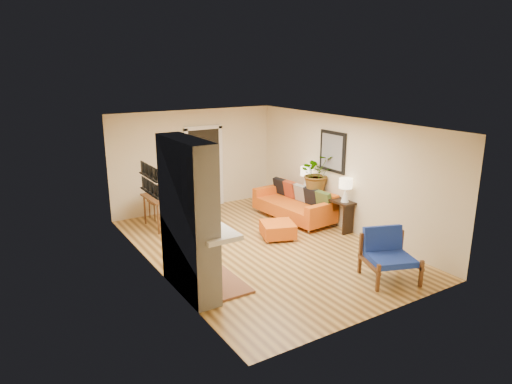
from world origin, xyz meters
The scene contains 10 objects.
room_shell centered at (0.60, 2.63, 1.24)m, with size 6.50×6.50×6.50m.
fireplace centered at (-2.00, -1.00, 1.24)m, with size 1.09×1.68×2.60m.
sofa centered at (1.73, 1.11, 0.38)m, with size 1.10×2.24×0.86m.
ottoman centered at (0.59, 0.24, 0.20)m, with size 0.89×0.89×0.35m.
blue_chair centered at (1.16, -2.37, 0.48)m, with size 1.09×1.07×0.89m.
dining_table centered at (-1.23, 2.27, 0.60)m, with size 0.74×1.71×0.92m.
console_table centered at (2.07, 0.46, 0.58)m, with size 0.34×1.85×0.72m.
lamp_near centered at (2.07, -0.25, 1.06)m, with size 0.30×0.30×0.54m.
lamp_far centered at (2.07, 1.16, 1.06)m, with size 0.30×0.30×0.54m.
houseplant centered at (2.06, 0.74, 1.20)m, with size 0.85×0.74×0.94m, color #1E5919.
Camera 1 is at (-4.80, -7.53, 3.69)m, focal length 32.00 mm.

